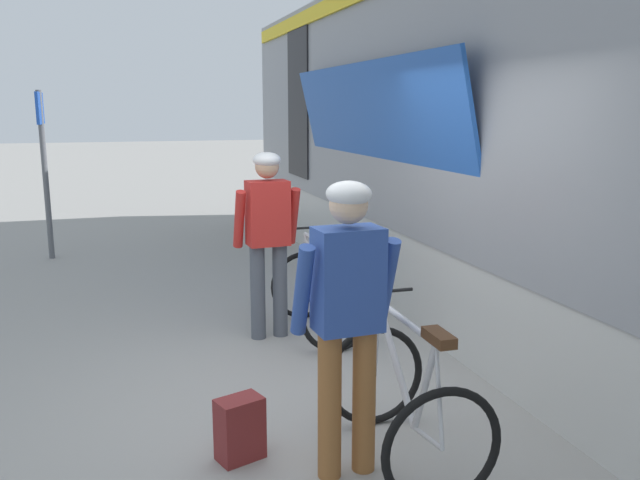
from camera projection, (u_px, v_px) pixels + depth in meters
ground_plane at (299, 401)px, 4.89m from camera, size 80.00×80.00×0.00m
cyclist_near_in_blue at (348, 304)px, 3.73m from camera, size 0.62×0.33×1.76m
cyclist_far_in_red at (268, 229)px, 6.07m from camera, size 0.62×0.33×1.76m
bicycle_near_silver at (405, 401)px, 3.98m from camera, size 0.73×1.08×0.99m
bicycle_far_white at (320, 294)px, 6.27m from camera, size 0.74×1.09×0.99m
backpack_on_platform at (240, 429)px, 4.06m from camera, size 0.32×0.26×0.40m
water_bottle_near_the_bikes at (336, 317)px, 6.49m from camera, size 0.08×0.08×0.23m
platform_sign_post at (43, 146)px, 9.22m from camera, size 0.08×0.70×2.40m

